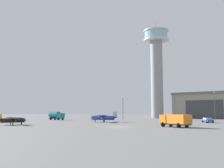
# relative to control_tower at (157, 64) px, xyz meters

# --- Properties ---
(ground_plane) EXTENTS (400.00, 400.00, 0.00)m
(ground_plane) POSITION_rel_control_tower_xyz_m (-13.05, -64.69, -24.93)
(ground_plane) COLOR slate
(control_tower) EXTENTS (11.47, 11.47, 44.70)m
(control_tower) POSITION_rel_control_tower_xyz_m (0.00, 0.00, 0.00)
(control_tower) COLOR gray
(control_tower) RESTS_ON ground_plane
(hangar) EXTENTS (36.11, 34.53, 11.24)m
(hangar) POSITION_rel_control_tower_xyz_m (23.72, 0.63, -19.29)
(hangar) COLOR gray
(hangar) RESTS_ON ground_plane
(airplane_blue) EXTENTS (8.12, 10.33, 3.06)m
(airplane_blue) POSITION_rel_control_tower_xyz_m (-19.13, -42.50, -23.50)
(airplane_blue) COLOR #2847A8
(airplane_blue) RESTS_ON ground_plane
(airplane_black) EXTENTS (6.83, 7.34, 2.56)m
(airplane_black) POSITION_rel_control_tower_xyz_m (-38.66, -59.29, -23.74)
(airplane_black) COLOR black
(airplane_black) RESTS_ON ground_plane
(truck_box_orange) EXTENTS (6.05, 6.67, 2.57)m
(truck_box_orange) POSITION_rel_control_tower_xyz_m (-1.74, -64.46, -23.42)
(truck_box_orange) COLOR #38383D
(truck_box_orange) RESTS_ON ground_plane
(truck_fuel_tanker_teal) EXTENTS (6.33, 4.80, 3.04)m
(truck_fuel_tanker_teal) POSITION_rel_control_tower_xyz_m (-38.78, -25.99, -23.26)
(truck_fuel_tanker_teal) COLOR #38383D
(truck_fuel_tanker_teal) RESTS_ON ground_plane
(car_white) EXTENTS (4.47, 3.67, 1.37)m
(car_white) POSITION_rel_control_tower_xyz_m (2.61, -34.28, -24.19)
(car_white) COLOR white
(car_white) RESTS_ON ground_plane
(car_blue) EXTENTS (2.62, 4.58, 1.37)m
(car_blue) POSITION_rel_control_tower_xyz_m (10.30, -43.04, -24.19)
(car_blue) COLOR #2847A8
(car_blue) RESTS_ON ground_plane
(light_post_west) EXTENTS (0.44, 0.44, 9.21)m
(light_post_west) POSITION_rel_control_tower_xyz_m (-15.08, -11.66, -19.48)
(light_post_west) COLOR #38383D
(light_post_west) RESTS_ON ground_plane
(light_post_north) EXTENTS (0.44, 0.44, 10.32)m
(light_post_north) POSITION_rel_control_tower_xyz_m (4.28, -23.41, -18.90)
(light_post_north) COLOR #38383D
(light_post_north) RESTS_ON ground_plane
(light_post_centre) EXTENTS (0.44, 0.44, 10.37)m
(light_post_centre) POSITION_rel_control_tower_xyz_m (19.03, -20.82, -18.88)
(light_post_centre) COLOR #38383D
(light_post_centre) RESTS_ON ground_plane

